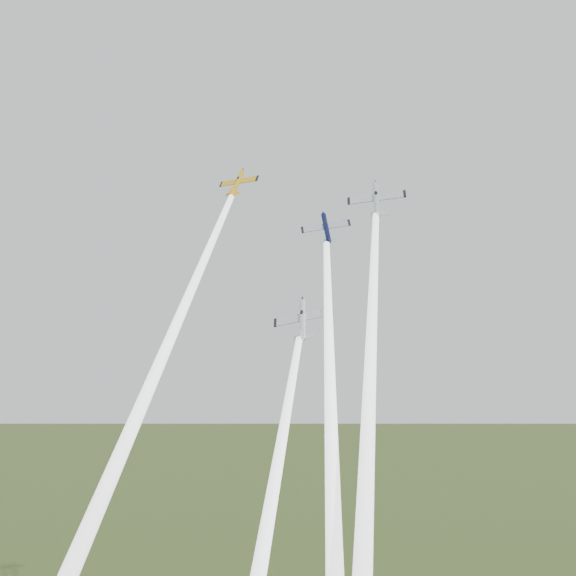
{
  "coord_description": "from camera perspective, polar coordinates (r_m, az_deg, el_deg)",
  "views": [
    {
      "loc": [
        44.53,
        -98.05,
        81.08
      ],
      "look_at": [
        0.0,
        -6.0,
        92.0
      ],
      "focal_mm": 45.0,
      "sensor_mm": 36.0,
      "label": 1
    }
  ],
  "objects": [
    {
      "name": "smoke_trail_silver_low",
      "position": [
        86.1,
        -1.65,
        -18.13
      ],
      "size": [
        7.63,
        30.52,
        44.4
      ],
      "primitive_type": null,
      "rotation": [
        -0.59,
        0.0,
        0.17
      ],
      "color": "white"
    },
    {
      "name": "plane_silver_low",
      "position": [
        99.86,
        1.16,
        -2.5
      ],
      "size": [
        10.49,
        7.02,
        9.3
      ],
      "primitive_type": null,
      "rotation": [
        0.98,
        -0.18,
        0.17
      ],
      "color": "silver"
    },
    {
      "name": "plane_navy",
      "position": [
        109.57,
        3.03,
        4.76
      ],
      "size": [
        9.66,
        7.38,
        7.94
      ],
      "primitive_type": null,
      "rotation": [
        0.98,
        -0.15,
        0.42
      ],
      "color": "#0D0F39"
    },
    {
      "name": "smoke_trail_yellow",
      "position": [
        99.2,
        -10.16,
        -6.01
      ],
      "size": [
        3.64,
        37.76,
        55.13
      ],
      "primitive_type": null,
      "rotation": [
        -0.59,
        0.0,
        -0.03
      ],
      "color": "white"
    },
    {
      "name": "smoke_trail_navy",
      "position": [
        88.38,
        3.46,
        -11.97
      ],
      "size": [
        17.66,
        35.48,
        55.35
      ],
      "primitive_type": null,
      "rotation": [
        -0.59,
        0.0,
        0.42
      ],
      "color": "white"
    },
    {
      "name": "plane_yellow",
      "position": [
        119.06,
        -4.02,
        8.3
      ],
      "size": [
        7.28,
        5.16,
        6.77
      ],
      "primitive_type": null,
      "rotation": [
        0.98,
        -0.02,
        -0.03
      ],
      "color": "#F0A714"
    },
    {
      "name": "plane_silver_right",
      "position": [
        107.47,
        7.01,
        6.97
      ],
      "size": [
        10.41,
        7.78,
        8.65
      ],
      "primitive_type": null,
      "rotation": [
        0.98,
        -0.09,
        0.26
      ],
      "color": "silver"
    },
    {
      "name": "smoke_trail_silver_right",
      "position": [
        85.39,
        6.39,
        -9.55
      ],
      "size": [
        12.01,
        36.79,
        54.78
      ],
      "primitive_type": null,
      "rotation": [
        -0.59,
        0.0,
        0.26
      ],
      "color": "white"
    }
  ]
}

